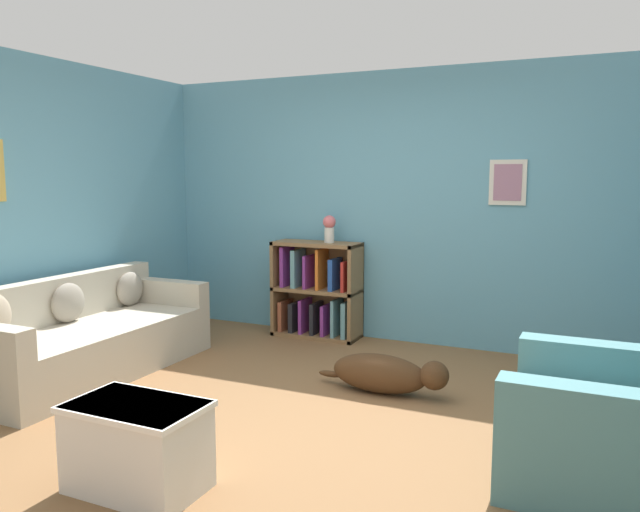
% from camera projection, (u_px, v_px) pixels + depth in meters
% --- Properties ---
extents(ground_plane, '(14.00, 14.00, 0.00)m').
position_uv_depth(ground_plane, '(295.00, 419.00, 4.15)').
color(ground_plane, brown).
extents(wall_back, '(5.60, 0.13, 2.60)m').
position_uv_depth(wall_back, '(401.00, 208.00, 6.01)').
color(wall_back, '#609EB7').
rests_on(wall_back, ground_plane).
extents(wall_left, '(0.13, 5.00, 2.60)m').
position_uv_depth(wall_left, '(14.00, 214.00, 5.05)').
color(wall_left, '#609EB7').
rests_on(wall_left, ground_plane).
extents(couch, '(0.87, 2.09, 0.79)m').
position_uv_depth(couch, '(85.00, 338.00, 5.08)').
color(couch, '#B7AD99').
rests_on(couch, ground_plane).
extents(bookshelf, '(0.88, 0.35, 0.96)m').
position_uv_depth(bookshelf, '(317.00, 292.00, 6.24)').
color(bookshelf, olive).
rests_on(bookshelf, ground_plane).
extents(recliner_chair, '(0.95, 1.04, 1.03)m').
position_uv_depth(recliner_chair, '(617.00, 419.00, 3.26)').
color(recliner_chair, slate).
rests_on(recliner_chair, ground_plane).
extents(coffee_table, '(0.70, 0.44, 0.46)m').
position_uv_depth(coffee_table, '(137.00, 444.00, 3.20)').
color(coffee_table, silver).
rests_on(coffee_table, ground_plane).
extents(dog, '(1.04, 0.26, 0.29)m').
position_uv_depth(dog, '(386.00, 374.00, 4.62)').
color(dog, '#472D19').
rests_on(dog, ground_plane).
extents(vase, '(0.13, 0.13, 0.27)m').
position_uv_depth(vase, '(329.00, 227.00, 6.08)').
color(vase, silver).
rests_on(vase, bookshelf).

